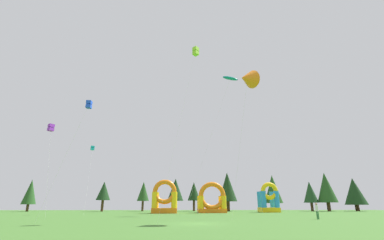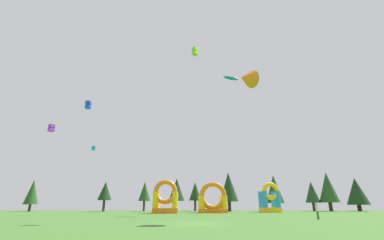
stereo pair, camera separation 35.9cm
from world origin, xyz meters
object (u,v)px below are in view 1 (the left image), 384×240
Objects in this scene: person_near_camera at (317,209)px; inflatable_blue_arch at (269,201)px; kite_cyan_box at (93,148)px; kite_blue_box at (89,105)px; inflatable_yellow_castle at (165,201)px; kite_lime_box at (196,52)px; kite_purple_box at (51,128)px; inflatable_red_slide at (212,202)px; kite_teal_parafoil at (230,78)px; kite_orange_delta at (247,79)px.

inflatable_blue_arch is at bearing -32.53° from person_near_camera.
kite_blue_box is at bearing -73.28° from kite_cyan_box.
inflatable_yellow_castle is at bearing 20.01° from kite_cyan_box.
kite_blue_box is 1.88× the size of inflatable_blue_arch.
kite_lime_box reaches higher than kite_cyan_box.
kite_cyan_box is at bearing 134.83° from kite_lime_box.
inflatable_yellow_castle is at bearing 14.86° from person_near_camera.
kite_purple_box is 1.01× the size of kite_blue_box.
kite_purple_box reaches higher than kite_blue_box.
kite_blue_box is at bearing -48.37° from kite_purple_box.
kite_purple_box is at bearing -145.17° from inflatable_blue_arch.
inflatable_yellow_castle reaches higher than inflatable_red_slide.
inflatable_yellow_castle is (-19.73, 22.97, 1.28)m from person_near_camera.
kite_blue_box is 46.91m from inflatable_blue_arch.
inflatable_yellow_castle is at bearing -166.63° from inflatable_blue_arch.
inflatable_red_slide is at bearing 79.76° from kite_lime_box.
inflatable_yellow_castle is (13.90, 5.06, -9.64)m from kite_cyan_box.
inflatable_blue_arch is at bearing 34.83° from kite_purple_box.
kite_teal_parafoil reaches higher than inflatable_yellow_castle.
kite_lime_box is 11.96× the size of person_near_camera.
kite_teal_parafoil is (27.78, 14.07, 15.05)m from kite_purple_box.
inflatable_yellow_castle is (-11.20, 27.11, -13.97)m from kite_orange_delta.
kite_blue_box reaches higher than inflatable_yellow_castle.
inflatable_red_slide is at bearing 17.18° from kite_cyan_box.
kite_purple_box is 26.93m from inflatable_yellow_castle.
kite_teal_parafoil is at bearing -4.17° from person_near_camera.
kite_orange_delta is 2.72× the size of inflatable_yellow_castle.
kite_teal_parafoil is at bearing -3.28° from kite_cyan_box.
kite_lime_box is at bearing 154.18° from kite_orange_delta.
kite_lime_box reaches higher than inflatable_red_slide.
kite_orange_delta is (25.74, -6.42, 4.72)m from kite_purple_box.
kite_purple_box is at bearing 60.39° from person_near_camera.
kite_orange_delta is 37.38m from inflatable_blue_arch.
kite_orange_delta is at bearing -110.03° from inflatable_blue_arch.
kite_cyan_box is 30.89m from kite_teal_parafoil.
kite_lime_box reaches higher than kite_purple_box.
kite_cyan_box reaches higher than kite_blue_box.
kite_lime_box is 25.41m from person_near_camera.
person_near_camera is 28.69m from inflatable_blue_arch.
kite_teal_parafoil is at bearing 84.31° from kite_orange_delta.
kite_lime_box is 3.49× the size of inflatable_blue_arch.
kite_orange_delta is at bearing -25.82° from kite_lime_box.
person_near_camera is (8.53, 4.13, -15.25)m from kite_orange_delta.
kite_lime_box is (19.60, -3.45, 10.19)m from kite_purple_box.
kite_teal_parafoil is 4.39× the size of inflatable_red_slide.
inflatable_red_slide reaches higher than person_near_camera.
kite_teal_parafoil reaches higher than kite_orange_delta.
inflatable_red_slide is 0.97× the size of inflatable_blue_arch.
kite_teal_parafoil is 14.59× the size of person_near_camera.
person_near_camera is 0.30× the size of inflatable_red_slide.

